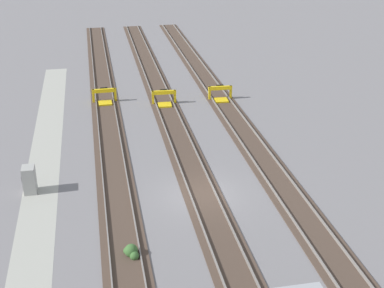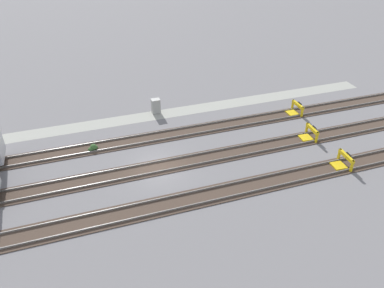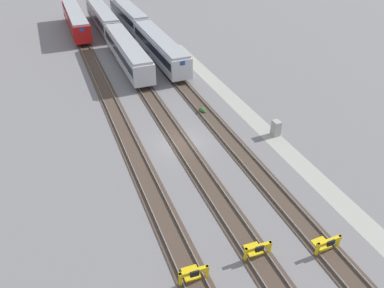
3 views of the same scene
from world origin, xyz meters
name	(u,v)px [view 1 (image 1 of 3)]	position (x,y,z in m)	size (l,w,h in m)	color
ground_plane	(202,195)	(0.00, 0.00, 0.00)	(400.00, 400.00, 0.00)	slate
service_walkway	(38,211)	(0.00, -9.08, 0.00)	(54.00, 2.00, 0.01)	#9E9E93
rail_track_nearest	(118,203)	(0.00, -4.78, 0.04)	(90.00, 2.24, 0.21)	#47382D
rail_track_near_inner	(202,194)	(0.00, 0.00, 0.04)	(90.00, 2.24, 0.21)	#47382D
rail_track_middle	(282,187)	(0.00, 4.78, 0.04)	(90.00, 2.24, 0.21)	#47382D
bumper_stop_nearest_track	(105,97)	(-16.30, -4.77, 0.51)	(1.36, 2.00, 1.22)	gold
bumper_stop_near_inner_track	(164,99)	(-14.93, -0.01, 0.51)	(1.38, 2.01, 1.22)	gold
bumper_stop_middle_track	(221,94)	(-15.14, 4.76, 0.51)	(1.38, 2.01, 1.22)	gold
electrical_cabinet	(29,180)	(-2.22, -9.61, 0.80)	(0.90, 0.73, 1.60)	#9E9E99
weed_clump	(131,252)	(4.95, -4.47, 0.24)	(0.92, 0.70, 0.64)	#38602D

